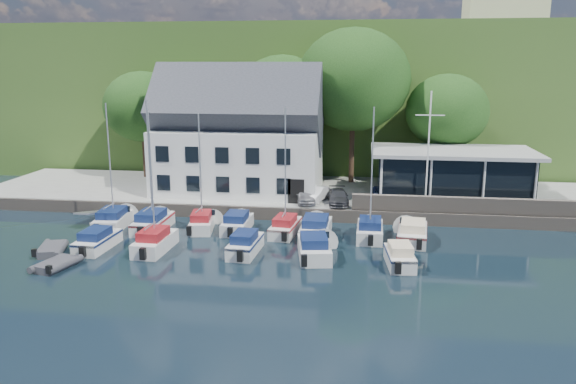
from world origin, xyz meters
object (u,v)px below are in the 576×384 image
(boat_r1_1, at_px, (150,169))
(boat_r2_1, at_px, (152,181))
(car_blue, at_px, (385,194))
(boat_r1_3, at_px, (237,221))
(boat_r1_0, at_px, (110,169))
(club_pavilion, at_px, (451,174))
(car_silver, at_px, (304,195))
(boat_r1_2, at_px, (200,174))
(dinghy_0, at_px, (52,248))
(boat_r2_3, at_px, (314,246))
(boat_r2_4, at_px, (400,254))
(boat_r2_2, at_px, (245,242))
(dinghy_1, at_px, (56,263))
(boat_r1_5, at_px, (316,226))
(boat_r1_6, at_px, (372,175))
(car_white, at_px, (316,194))
(car_dgrey, at_px, (338,197))
(boat_r1_4, at_px, (285,176))
(harbor_building, at_px, (239,142))
(boat_r1_7, at_px, (413,231))
(boat_r2_0, at_px, (97,238))

(boat_r1_1, bearing_deg, boat_r2_1, -67.19)
(car_blue, bearing_deg, boat_r1_3, -148.48)
(boat_r1_0, height_order, boat_r1_3, boat_r1_0)
(club_pavilion, distance_m, car_silver, 12.35)
(boat_r1_2, bearing_deg, club_pavilion, 14.37)
(car_silver, bearing_deg, dinghy_0, -157.73)
(boat_r2_3, relative_size, boat_r2_4, 1.23)
(boat_r2_3, bearing_deg, boat_r2_1, 171.54)
(boat_r2_2, relative_size, dinghy_1, 1.94)
(boat_r1_5, height_order, boat_r1_6, boat_r1_6)
(boat_r1_1, bearing_deg, boat_r1_0, 171.74)
(car_white, bearing_deg, boat_r1_3, -116.34)
(car_dgrey, relative_size, boat_r1_0, 0.44)
(car_blue, bearing_deg, club_pavilion, 22.85)
(boat_r1_2, bearing_deg, boat_r1_1, -179.75)
(boat_r1_2, height_order, dinghy_1, boat_r1_2)
(boat_r2_3, height_order, dinghy_0, boat_r2_3)
(dinghy_0, bearing_deg, boat_r2_2, -10.02)
(car_blue, xyz_separation_m, boat_r2_1, (-15.16, -11.27, 3.02))
(boat_r1_4, bearing_deg, boat_r1_2, -176.29)
(club_pavilion, relative_size, boat_r1_3, 2.36)
(boat_r2_3, bearing_deg, harbor_building, 110.30)
(boat_r1_6, height_order, boat_r1_7, boat_r1_6)
(boat_r2_1, bearing_deg, boat_r2_0, -176.14)
(boat_r1_2, distance_m, boat_r2_0, 8.42)
(club_pavilion, relative_size, dinghy_1, 4.63)
(boat_r2_3, distance_m, dinghy_1, 15.73)
(car_white, xyz_separation_m, dinghy_1, (-14.35, -14.90, -1.25))
(boat_r1_2, bearing_deg, car_silver, 27.41)
(club_pavilion, xyz_separation_m, boat_r2_3, (-10.15, -13.13, -2.30))
(car_white, distance_m, car_dgrey, 1.93)
(boat_r1_6, height_order, boat_r2_4, boat_r1_6)
(boat_r1_4, bearing_deg, boat_r1_5, 2.31)
(boat_r1_6, relative_size, boat_r2_2, 1.65)
(boat_r1_5, bearing_deg, car_blue, 54.30)
(car_white, xyz_separation_m, boat_r2_0, (-13.57, -11.09, -0.88))
(car_dgrey, relative_size, boat_r1_2, 0.46)
(boat_r1_1, distance_m, boat_r1_2, 3.64)
(harbor_building, relative_size, car_white, 4.09)
(club_pavilion, relative_size, boat_r2_3, 2.17)
(club_pavilion, bearing_deg, boat_r1_7, -112.50)
(boat_r1_2, xyz_separation_m, boat_r1_4, (6.25, -0.28, 0.04))
(harbor_building, relative_size, boat_r1_1, 1.56)
(car_white, bearing_deg, boat_r2_4, -46.36)
(boat_r2_1, bearing_deg, car_dgrey, 44.05)
(boat_r1_7, distance_m, boat_r2_3, 7.67)
(boat_r2_4, bearing_deg, boat_r1_4, 139.46)
(boat_r1_7, bearing_deg, boat_r2_4, -96.80)
(dinghy_1, bearing_deg, boat_r1_0, 106.15)
(boat_r2_1, height_order, boat_r2_4, boat_r2_1)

